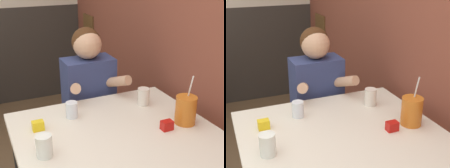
{
  "view_description": "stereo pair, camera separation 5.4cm",
  "coord_description": "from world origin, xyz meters",
  "views": [
    {
      "loc": [
        -0.03,
        -0.94,
        1.56
      ],
      "look_at": [
        0.63,
        0.5,
        0.94
      ],
      "focal_mm": 50.0,
      "sensor_mm": 36.0,
      "label": 1
    },
    {
      "loc": [
        0.02,
        -0.97,
        1.56
      ],
      "look_at": [
        0.63,
        0.5,
        0.94
      ],
      "focal_mm": 50.0,
      "sensor_mm": 36.0,
      "label": 2
    }
  ],
  "objects": [
    {
      "name": "condiment_ketchup",
      "position": [
        0.83,
        0.24,
        0.77
      ],
      "size": [
        0.06,
        0.04,
        0.05
      ],
      "color": "#B7140F",
      "rests_on": "main_table"
    },
    {
      "name": "cocktail_pitcher",
      "position": [
        0.96,
        0.26,
        0.82
      ],
      "size": [
        0.11,
        0.11,
        0.27
      ],
      "color": "#C6661E",
      "rests_on": "main_table"
    },
    {
      "name": "glass_near_pitcher",
      "position": [
        0.42,
        0.58,
        0.79
      ],
      "size": [
        0.07,
        0.07,
        0.09
      ],
      "color": "silver",
      "rests_on": "main_table"
    },
    {
      "name": "condiment_mustard",
      "position": [
        0.22,
        0.52,
        0.77
      ],
      "size": [
        0.06,
        0.04,
        0.05
      ],
      "color": "yellow",
      "rests_on": "main_table"
    },
    {
      "name": "glass_far_side",
      "position": [
        0.87,
        0.57,
        0.79
      ],
      "size": [
        0.07,
        0.07,
        0.1
      ],
      "color": "silver",
      "rests_on": "main_table"
    },
    {
      "name": "glass_center",
      "position": [
        0.19,
        0.27,
        0.79
      ],
      "size": [
        0.07,
        0.07,
        0.11
      ],
      "color": "silver",
      "rests_on": "main_table"
    },
    {
      "name": "person_seated",
      "position": [
        0.65,
        0.94,
        0.6
      ],
      "size": [
        0.42,
        0.4,
        1.17
      ],
      "color": "navy",
      "rests_on": "ground_plane"
    },
    {
      "name": "main_table",
      "position": [
        0.58,
        0.31,
        0.68
      ],
      "size": [
        1.02,
        0.95,
        0.74
      ],
      "color": "beige",
      "rests_on": "ground_plane"
    }
  ]
}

